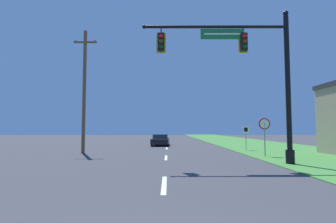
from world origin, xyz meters
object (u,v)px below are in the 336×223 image
at_px(signal_mast, 254,71).
at_px(route_sign_post, 247,132).
at_px(car_ahead, 162,140).
at_px(utility_pole_near, 86,89).
at_px(stop_sign, 266,128).

xyz_separation_m(signal_mast, route_sign_post, (2.19, 8.90, -3.34)).
bearing_deg(car_ahead, route_sign_post, -41.96).
bearing_deg(signal_mast, route_sign_post, 76.17).
relative_size(car_ahead, utility_pole_near, 0.48).
bearing_deg(car_ahead, stop_sign, -58.57).
distance_m(stop_sign, route_sign_post, 5.11).
relative_size(signal_mast, route_sign_post, 3.97).
height_order(car_ahead, stop_sign, stop_sign).
bearing_deg(utility_pole_near, stop_sign, -11.77).
xyz_separation_m(signal_mast, car_ahead, (-5.30, 15.64, -4.26)).
relative_size(route_sign_post, utility_pole_near, 0.21).
distance_m(car_ahead, route_sign_post, 10.12).
distance_m(signal_mast, route_sign_post, 9.76).
bearing_deg(utility_pole_near, signal_mast, -30.69).
relative_size(signal_mast, car_ahead, 1.76).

